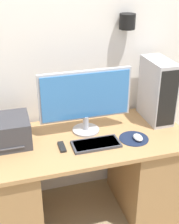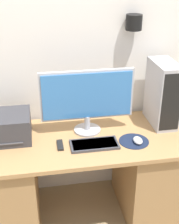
{
  "view_description": "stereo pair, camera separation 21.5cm",
  "coord_description": "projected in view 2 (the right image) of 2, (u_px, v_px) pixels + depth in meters",
  "views": [
    {
      "loc": [
        -0.47,
        -1.5,
        1.9
      ],
      "look_at": [
        0.07,
        0.35,
        0.93
      ],
      "focal_mm": 50.0,
      "sensor_mm": 36.0,
      "label": 1
    },
    {
      "loc": [
        -0.26,
        -1.55,
        1.9
      ],
      "look_at": [
        0.07,
        0.35,
        0.93
      ],
      "focal_mm": 50.0,
      "sensor_mm": 36.0,
      "label": 2
    }
  ],
  "objects": [
    {
      "name": "keyboard",
      "position": [
        94.0,
        144.0,
        2.15
      ],
      "size": [
        0.33,
        0.16,
        0.02
      ],
      "color": "#3D3D42",
      "rests_on": "desk"
    },
    {
      "name": "remote_control",
      "position": [
        60.0,
        145.0,
        2.14
      ],
      "size": [
        0.04,
        0.12,
        0.02
      ],
      "color": "black",
      "rests_on": "desk"
    },
    {
      "name": "printer",
      "position": [
        4.0,
        127.0,
        2.19
      ],
      "size": [
        0.37,
        0.29,
        0.19
      ],
      "color": "#38383D",
      "rests_on": "desk"
    },
    {
      "name": "wall_back",
      "position": [
        71.0,
        38.0,
        2.31
      ],
      "size": [
        6.4,
        0.17,
        2.7
      ],
      "color": "white",
      "rests_on": "ground_plane"
    },
    {
      "name": "monitor",
      "position": [
        87.0,
        98.0,
        2.21
      ],
      "size": [
        0.67,
        0.2,
        0.47
      ],
      "color": "#B7B7BC",
      "rests_on": "desk"
    },
    {
      "name": "desk",
      "position": [
        81.0,
        177.0,
        2.39
      ],
      "size": [
        1.56,
        0.69,
        0.72
      ],
      "color": "tan",
      "rests_on": "ground_plane"
    },
    {
      "name": "computer_tower",
      "position": [
        163.0,
        94.0,
        2.34
      ],
      "size": [
        0.16,
        0.34,
        0.49
      ],
      "color": "#B2B2B7",
      "rests_on": "desk"
    },
    {
      "name": "mousepad",
      "position": [
        134.0,
        141.0,
        2.2
      ],
      "size": [
        0.21,
        0.21,
        0.0
      ],
      "color": "#19233D",
      "rests_on": "desk"
    },
    {
      "name": "mouse",
      "position": [
        138.0,
        140.0,
        2.17
      ],
      "size": [
        0.06,
        0.1,
        0.03
      ],
      "color": "silver",
      "rests_on": "mousepad"
    }
  ]
}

